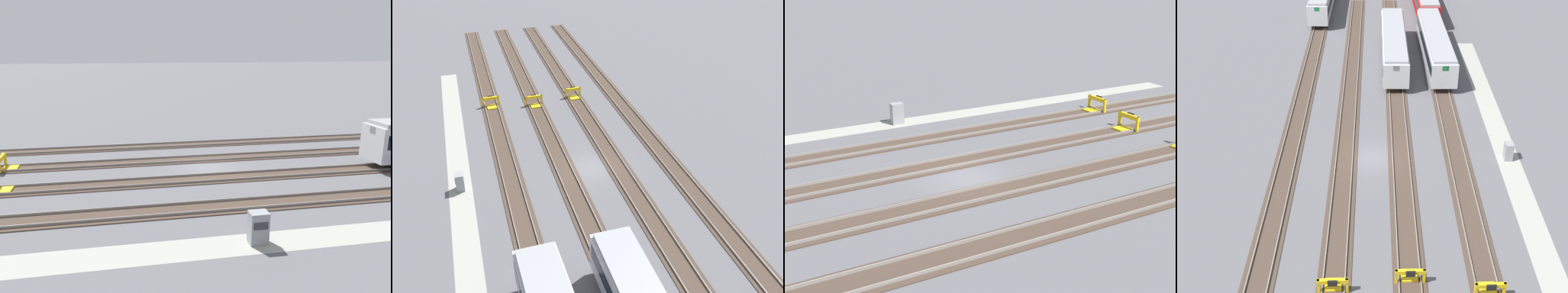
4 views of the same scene
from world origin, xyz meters
The scene contains 9 objects.
ground_plane centered at (0.00, 0.00, 0.00)m, with size 400.00×400.00×0.00m, color #5B5B60.
service_walkway centered at (0.00, -11.88, 0.00)m, with size 54.00×2.00×0.01m, color #9E9E93.
rail_track_nearest centered at (0.00, -7.42, 0.04)m, with size 90.00×2.23×0.21m.
rail_track_near_inner centered at (0.00, -2.47, 0.04)m, with size 90.00×2.24×0.21m.
rail_track_middle centered at (0.00, 2.47, 0.04)m, with size 90.00×2.24×0.21m.
rail_track_far_inner centered at (0.00, 7.42, 0.04)m, with size 90.00×2.23×0.21m.
bumper_stop_nearest_track centered at (-15.62, -7.41, 0.51)m, with size 1.38×2.01×1.22m.
bumper_stop_near_inner_track centered at (-14.49, -2.47, 0.51)m, with size 1.37×2.01×1.22m.
electrical_cabinet centered at (-0.10, -11.84, 0.80)m, with size 0.90×0.73×1.60m.
Camera 3 is at (13.08, 26.16, 12.67)m, focal length 50.00 mm.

